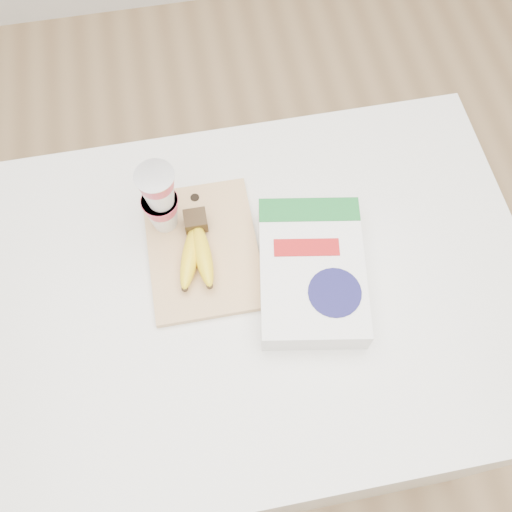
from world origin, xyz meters
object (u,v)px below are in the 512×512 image
Objects in this scene: cutting_board at (203,249)px; bananas at (196,250)px; table at (241,354)px; yogurt_stack at (160,199)px; cereal_box at (312,271)px.

cutting_board is 1.72× the size of bananas.
cutting_board is (-0.05, 0.10, 0.48)m from table.
bananas reaches higher than table.
bananas is at bearing 126.62° from table.
yogurt_stack is (-0.07, 0.07, 0.11)m from cutting_board.
table is at bearing -55.58° from yogurt_stack.
yogurt_stack is 0.54× the size of cereal_box.
bananas is 0.24m from cereal_box.
cereal_box reaches higher than bananas.
yogurt_stack is at bearing 122.03° from bananas.
yogurt_stack reaches higher than cereal_box.
cereal_box reaches higher than table.
cutting_board is 0.92× the size of cereal_box.
table is 0.53m from cereal_box.
cutting_board is at bearing -47.13° from yogurt_stack.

